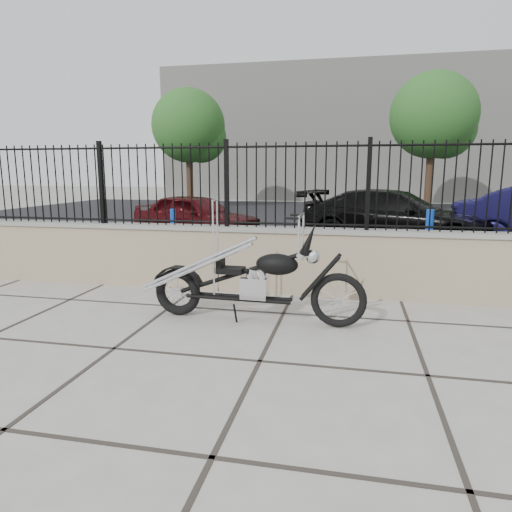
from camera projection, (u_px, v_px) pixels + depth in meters
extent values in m
plane|color=#99968E|center=(260.00, 361.00, 4.29)|extent=(90.00, 90.00, 0.00)
plane|color=black|center=(329.00, 221.00, 16.31)|extent=(30.00, 30.00, 0.00)
cube|color=gray|center=(294.00, 261.00, 6.60)|extent=(14.00, 0.36, 0.96)
cube|color=black|center=(295.00, 186.00, 6.40)|extent=(14.00, 0.08, 1.20)
cube|color=beige|center=(342.00, 135.00, 29.04)|extent=(22.00, 6.00, 8.00)
imported|color=#3D080C|center=(196.00, 217.00, 11.78)|extent=(3.79, 2.53, 1.20)
imported|color=black|center=(395.00, 217.00, 11.00)|extent=(4.90, 3.12, 1.32)
cylinder|color=blue|center=(173.00, 232.00, 9.66)|extent=(0.15, 0.15, 0.98)
cylinder|color=blue|center=(428.00, 241.00, 7.96)|extent=(0.13, 0.13, 1.11)
cylinder|color=#382619|center=(190.00, 175.00, 21.27)|extent=(0.31, 0.31, 3.13)
sphere|color=#37712A|center=(188.00, 122.00, 20.82)|extent=(3.34, 3.34, 3.34)
cylinder|color=#382619|center=(429.00, 173.00, 19.34)|extent=(0.33, 0.33, 3.33)
sphere|color=#286B2C|center=(434.00, 111.00, 18.87)|extent=(3.55, 3.55, 3.55)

